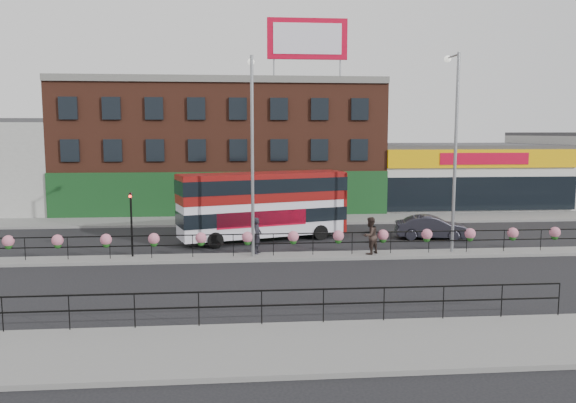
{
  "coord_description": "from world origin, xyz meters",
  "views": [
    {
      "loc": [
        -2.69,
        -27.54,
        6.26
      ],
      "look_at": [
        0.0,
        3.0,
        2.5
      ],
      "focal_mm": 35.0,
      "sensor_mm": 36.0,
      "label": 1
    }
  ],
  "objects": [
    {
      "name": "lamp_column_east",
      "position": [
        8.28,
        0.4,
        6.15
      ],
      "size": [
        0.36,
        1.78,
        10.13
      ],
      "color": "gray",
      "rests_on": "median"
    },
    {
      "name": "south_railing",
      "position": [
        -2.0,
        -10.1,
        0.96
      ],
      "size": [
        20.04,
        0.05,
        1.12
      ],
      "color": "black",
      "rests_on": "south_pavement"
    },
    {
      "name": "double_decker_bus",
      "position": [
        -1.25,
        4.77,
        2.44
      ],
      "size": [
        10.06,
        5.18,
        3.97
      ],
      "color": "silver",
      "rests_on": "ground"
    },
    {
      "name": "pedestrian_b",
      "position": [
        3.9,
        -0.08,
        1.1
      ],
      "size": [
        1.61,
        1.61,
        1.89
      ],
      "primitive_type": "imported",
      "rotation": [
        0.0,
        0.0,
        3.8
      ],
      "color": "#31241F",
      "rests_on": "median"
    },
    {
      "name": "pedestrian_a",
      "position": [
        -1.79,
        0.55,
        1.07
      ],
      "size": [
        0.9,
        0.79,
        1.85
      ],
      "primitive_type": "imported",
      "rotation": [
        0.0,
        0.0,
        1.3
      ],
      "color": "black",
      "rests_on": "median"
    },
    {
      "name": "lamp_column_west",
      "position": [
        -2.02,
        0.2,
        5.98
      ],
      "size": [
        0.35,
        1.73,
        9.83
      ],
      "color": "gray",
      "rests_on": "median"
    },
    {
      "name": "brick_building",
      "position": [
        -4.0,
        19.96,
        5.13
      ],
      "size": [
        25.0,
        12.21,
        10.3
      ],
      "color": "brown",
      "rests_on": "ground"
    },
    {
      "name": "supermarket",
      "position": [
        16.0,
        19.9,
        2.65
      ],
      "size": [
        15.0,
        12.25,
        5.3
      ],
      "color": "silver",
      "rests_on": "ground"
    },
    {
      "name": "median",
      "position": [
        0.0,
        0.0,
        0.07
      ],
      "size": [
        60.0,
        1.6,
        0.15
      ],
      "primitive_type": "cube",
      "color": "slate",
      "rests_on": "ground"
    },
    {
      "name": "billboard",
      "position": [
        2.5,
        14.99,
        13.18
      ],
      "size": [
        6.0,
        0.29,
        4.4
      ],
      "color": "#B70521",
      "rests_on": "brick_building"
    },
    {
      "name": "median_railing",
      "position": [
        -0.0,
        0.0,
        1.05
      ],
      "size": [
        30.04,
        0.56,
        1.23
      ],
      "color": "black",
      "rests_on": "median"
    },
    {
      "name": "ground",
      "position": [
        0.0,
        0.0,
        0.0
      ],
      "size": [
        120.0,
        120.0,
        0.0
      ],
      "primitive_type": "plane",
      "color": "black",
      "rests_on": "ground"
    },
    {
      "name": "north_pavement",
      "position": [
        0.0,
        12.0,
        0.07
      ],
      "size": [
        60.0,
        4.0,
        0.15
      ],
      "primitive_type": "cube",
      "color": "slate",
      "rests_on": "ground"
    },
    {
      "name": "traffic_light_median",
      "position": [
        -8.0,
        0.39,
        2.47
      ],
      "size": [
        0.15,
        0.28,
        3.65
      ],
      "color": "black",
      "rests_on": "median"
    },
    {
      "name": "south_pavement",
      "position": [
        0.0,
        -12.0,
        0.07
      ],
      "size": [
        60.0,
        4.0,
        0.15
      ],
      "primitive_type": "cube",
      "color": "slate",
      "rests_on": "ground"
    },
    {
      "name": "car",
      "position": [
        8.66,
        4.38,
        0.69
      ],
      "size": [
        2.94,
        4.71,
        1.38
      ],
      "primitive_type": "imported",
      "rotation": [
        0.0,
        0.0,
        1.39
      ],
      "color": "#24242D",
      "rests_on": "ground"
    },
    {
      "name": "yellow_line_outer",
      "position": [
        0.0,
        -9.88,
        0.01
      ],
      "size": [
        60.0,
        0.1,
        0.01
      ],
      "primitive_type": "cube",
      "color": "gold",
      "rests_on": "ground"
    },
    {
      "name": "yellow_line_inner",
      "position": [
        0.0,
        -9.7,
        0.01
      ],
      "size": [
        60.0,
        0.1,
        0.01
      ],
      "primitive_type": "cube",
      "color": "gold",
      "rests_on": "ground"
    }
  ]
}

